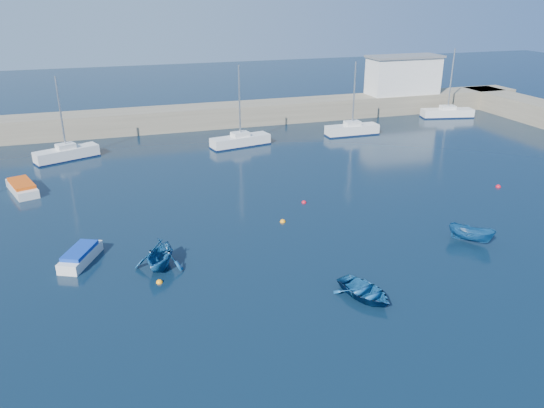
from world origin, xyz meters
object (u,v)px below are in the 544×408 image
object	(u,v)px
sailboat_7	(352,129)
dinghy_center	(365,292)
sailboat_5	(67,153)
motorboat_1	(80,256)
dinghy_right	(471,234)
sailboat_8	(447,113)
motorboat_2	(22,187)
harbor_office	(403,76)
sailboat_6	(240,141)
dinghy_left	(160,254)

from	to	relation	value
sailboat_7	dinghy_center	distance (m)	36.96
sailboat_7	sailboat_5	bearing A→B (deg)	89.87
sailboat_5	motorboat_1	world-z (taller)	sailboat_5
dinghy_center	dinghy_right	bearing A→B (deg)	3.57
motorboat_1	dinghy_center	bearing A→B (deg)	-5.87
sailboat_8	sailboat_5	bearing A→B (deg)	107.75
sailboat_5	sailboat_7	distance (m)	32.48
sailboat_5	motorboat_2	distance (m)	9.56
harbor_office	dinghy_center	distance (m)	51.77
sailboat_8	motorboat_1	bearing A→B (deg)	133.22
motorboat_2	sailboat_8	bearing A→B (deg)	-3.90
sailboat_5	sailboat_6	world-z (taller)	sailboat_6
sailboat_6	sailboat_7	bearing A→B (deg)	-99.04
sailboat_7	sailboat_8	distance (m)	17.38
harbor_office	motorboat_1	bearing A→B (deg)	-142.06
sailboat_6	sailboat_8	world-z (taller)	sailboat_8
harbor_office	sailboat_6	size ratio (longest dim) A/B	1.12
sailboat_7	motorboat_1	world-z (taller)	sailboat_7
sailboat_5	dinghy_right	size ratio (longest dim) A/B	2.72
sailboat_6	motorboat_1	bearing A→B (deg)	132.54
sailboat_7	sailboat_6	bearing A→B (deg)	92.31
motorboat_1	dinghy_left	world-z (taller)	dinghy_left
sailboat_5	motorboat_1	distance (m)	23.94
sailboat_5	motorboat_2	size ratio (longest dim) A/B	1.68
sailboat_7	dinghy_right	size ratio (longest dim) A/B	2.77
sailboat_6	dinghy_left	size ratio (longest dim) A/B	2.47
dinghy_right	sailboat_8	bearing A→B (deg)	17.20
harbor_office	sailboat_7	world-z (taller)	sailboat_7
motorboat_2	dinghy_right	size ratio (longest dim) A/B	1.62
sailboat_6	motorboat_1	world-z (taller)	sailboat_6
sailboat_6	dinghy_right	world-z (taller)	sailboat_6
sailboat_5	sailboat_8	size ratio (longest dim) A/B	0.93
sailboat_6	motorboat_1	distance (m)	28.79
sailboat_5	dinghy_left	size ratio (longest dim) A/B	2.35
motorboat_1	motorboat_2	distance (m)	15.74
harbor_office	sailboat_7	distance (m)	16.43
motorboat_1	dinghy_left	distance (m)	5.37
sailboat_6	dinghy_center	bearing A→B (deg)	165.81
sailboat_5	harbor_office	bearing A→B (deg)	-100.36
harbor_office	dinghy_right	xyz separation A→B (m)	(-17.64, -39.13, -4.50)
sailboat_5	sailboat_8	world-z (taller)	sailboat_8
sailboat_6	dinghy_left	distance (m)	28.43
harbor_office	motorboat_2	distance (m)	52.05
harbor_office	motorboat_2	size ratio (longest dim) A/B	1.98
sailboat_5	motorboat_2	world-z (taller)	sailboat_5
harbor_office	dinghy_right	bearing A→B (deg)	-114.27
dinghy_center	motorboat_1	bearing A→B (deg)	129.87
dinghy_center	dinghy_right	xyz separation A→B (m)	(10.33, 4.18, 0.22)
dinghy_left	sailboat_8	bearing A→B (deg)	59.36
sailboat_5	sailboat_7	xyz separation A→B (m)	(32.48, 0.14, -0.01)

